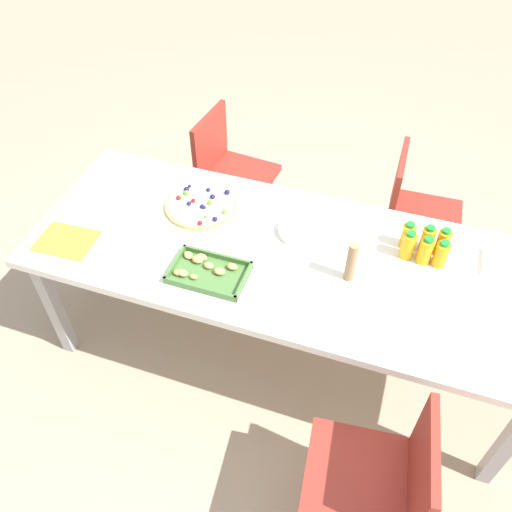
{
  "coord_description": "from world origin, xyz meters",
  "views": [
    {
      "loc": [
        -0.41,
        1.59,
        2.41
      ],
      "look_at": [
        0.11,
        0.08,
        0.76
      ],
      "focal_mm": 36.8,
      "sensor_mm": 36.0,
      "label": 1
    }
  ],
  "objects_px": {
    "juice_bottle_1": "(427,239)",
    "juice_bottle_2": "(408,235)",
    "chair_near_right": "(228,168)",
    "fruit_pizza": "(201,205)",
    "party_table": "(284,262)",
    "juice_bottle_3": "(441,254)",
    "juice_bottle_5": "(408,245)",
    "chair_far_left": "(380,479)",
    "paper_folder": "(66,241)",
    "cardboard_tube": "(351,262)",
    "chair_near_left": "(413,209)",
    "juice_bottle_4": "(425,251)",
    "snack_tray": "(207,271)",
    "juice_bottle_0": "(443,242)",
    "napkin_stack": "(500,264)",
    "plate_stack": "(299,231)"
  },
  "relations": [
    {
      "from": "juice_bottle_0",
      "to": "juice_bottle_4",
      "type": "xyz_separation_m",
      "value": [
        0.07,
        0.08,
        -0.0
      ]
    },
    {
      "from": "chair_far_left",
      "to": "paper_folder",
      "type": "distance_m",
      "value": 1.66
    },
    {
      "from": "party_table",
      "to": "juice_bottle_3",
      "type": "relative_size",
      "value": 17.21
    },
    {
      "from": "juice_bottle_5",
      "to": "napkin_stack",
      "type": "relative_size",
      "value": 0.94
    },
    {
      "from": "juice_bottle_2",
      "to": "paper_folder",
      "type": "relative_size",
      "value": 0.52
    },
    {
      "from": "cardboard_tube",
      "to": "chair_near_right",
      "type": "bearing_deg",
      "value": -44.1
    },
    {
      "from": "juice_bottle_5",
      "to": "cardboard_tube",
      "type": "bearing_deg",
      "value": 44.89
    },
    {
      "from": "party_table",
      "to": "juice_bottle_1",
      "type": "xyz_separation_m",
      "value": [
        -0.59,
        -0.22,
        0.13
      ]
    },
    {
      "from": "fruit_pizza",
      "to": "plate_stack",
      "type": "relative_size",
      "value": 1.75
    },
    {
      "from": "chair_near_left",
      "to": "juice_bottle_0",
      "type": "relative_size",
      "value": 5.86
    },
    {
      "from": "chair_near_right",
      "to": "cardboard_tube",
      "type": "height_order",
      "value": "cardboard_tube"
    },
    {
      "from": "chair_near_right",
      "to": "paper_folder",
      "type": "bearing_deg",
      "value": -13.92
    },
    {
      "from": "party_table",
      "to": "paper_folder",
      "type": "distance_m",
      "value": 1.0
    },
    {
      "from": "plate_stack",
      "to": "napkin_stack",
      "type": "relative_size",
      "value": 1.32
    },
    {
      "from": "fruit_pizza",
      "to": "cardboard_tube",
      "type": "distance_m",
      "value": 0.81
    },
    {
      "from": "chair_far_left",
      "to": "snack_tray",
      "type": "bearing_deg",
      "value": 53.06
    },
    {
      "from": "juice_bottle_5",
      "to": "fruit_pizza",
      "type": "height_order",
      "value": "juice_bottle_5"
    },
    {
      "from": "juice_bottle_5",
      "to": "cardboard_tube",
      "type": "xyz_separation_m",
      "value": [
        0.21,
        0.21,
        0.03
      ]
    },
    {
      "from": "chair_far_left",
      "to": "chair_near_right",
      "type": "distance_m",
      "value": 1.96
    },
    {
      "from": "chair_near_left",
      "to": "fruit_pizza",
      "type": "relative_size",
      "value": 2.39
    },
    {
      "from": "juice_bottle_3",
      "to": "juice_bottle_4",
      "type": "height_order",
      "value": "juice_bottle_4"
    },
    {
      "from": "juice_bottle_0",
      "to": "juice_bottle_1",
      "type": "relative_size",
      "value": 1.01
    },
    {
      "from": "napkin_stack",
      "to": "juice_bottle_5",
      "type": "bearing_deg",
      "value": 10.25
    },
    {
      "from": "juice_bottle_5",
      "to": "plate_stack",
      "type": "distance_m",
      "value": 0.49
    },
    {
      "from": "chair_near_right",
      "to": "plate_stack",
      "type": "relative_size",
      "value": 4.19
    },
    {
      "from": "juice_bottle_4",
      "to": "chair_near_left",
      "type": "bearing_deg",
      "value": -83.95
    },
    {
      "from": "juice_bottle_3",
      "to": "juice_bottle_5",
      "type": "height_order",
      "value": "juice_bottle_5"
    },
    {
      "from": "chair_near_left",
      "to": "juice_bottle_5",
      "type": "xyz_separation_m",
      "value": [
        0.01,
        0.63,
        0.3
      ]
    },
    {
      "from": "cardboard_tube",
      "to": "juice_bottle_1",
      "type": "bearing_deg",
      "value": -136.12
    },
    {
      "from": "juice_bottle_3",
      "to": "snack_tray",
      "type": "relative_size",
      "value": 0.41
    },
    {
      "from": "chair_near_right",
      "to": "fruit_pizza",
      "type": "xyz_separation_m",
      "value": [
        -0.11,
        0.64,
        0.25
      ]
    },
    {
      "from": "juice_bottle_0",
      "to": "chair_far_left",
      "type": "bearing_deg",
      "value": 86.58
    },
    {
      "from": "juice_bottle_1",
      "to": "juice_bottle_2",
      "type": "relative_size",
      "value": 1.04
    },
    {
      "from": "cardboard_tube",
      "to": "juice_bottle_5",
      "type": "bearing_deg",
      "value": -135.11
    },
    {
      "from": "juice_bottle_1",
      "to": "party_table",
      "type": "bearing_deg",
      "value": 20.54
    },
    {
      "from": "juice_bottle_1",
      "to": "juice_bottle_2",
      "type": "height_order",
      "value": "juice_bottle_1"
    },
    {
      "from": "juice_bottle_3",
      "to": "paper_folder",
      "type": "distance_m",
      "value": 1.67
    },
    {
      "from": "juice_bottle_0",
      "to": "napkin_stack",
      "type": "height_order",
      "value": "juice_bottle_0"
    },
    {
      "from": "chair_near_left",
      "to": "juice_bottle_2",
      "type": "distance_m",
      "value": 0.64
    },
    {
      "from": "juice_bottle_2",
      "to": "juice_bottle_4",
      "type": "distance_m",
      "value": 0.11
    },
    {
      "from": "juice_bottle_4",
      "to": "juice_bottle_0",
      "type": "bearing_deg",
      "value": -131.08
    },
    {
      "from": "cardboard_tube",
      "to": "plate_stack",
      "type": "bearing_deg",
      "value": -36.15
    },
    {
      "from": "chair_near_left",
      "to": "chair_far_left",
      "type": "bearing_deg",
      "value": 1.08
    },
    {
      "from": "chair_near_left",
      "to": "fruit_pizza",
      "type": "xyz_separation_m",
      "value": [
        1.0,
        0.61,
        0.25
      ]
    },
    {
      "from": "cardboard_tube",
      "to": "juice_bottle_4",
      "type": "bearing_deg",
      "value": -144.76
    },
    {
      "from": "chair_near_left",
      "to": "juice_bottle_4",
      "type": "height_order",
      "value": "juice_bottle_4"
    },
    {
      "from": "juice_bottle_2",
      "to": "fruit_pizza",
      "type": "relative_size",
      "value": 0.39
    },
    {
      "from": "juice_bottle_0",
      "to": "paper_folder",
      "type": "relative_size",
      "value": 0.54
    },
    {
      "from": "party_table",
      "to": "chair_near_left",
      "type": "xyz_separation_m",
      "value": [
        -0.52,
        -0.78,
        -0.18
      ]
    },
    {
      "from": "juice_bottle_2",
      "to": "juice_bottle_3",
      "type": "distance_m",
      "value": 0.17
    }
  ]
}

